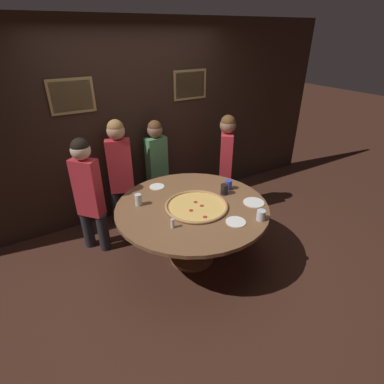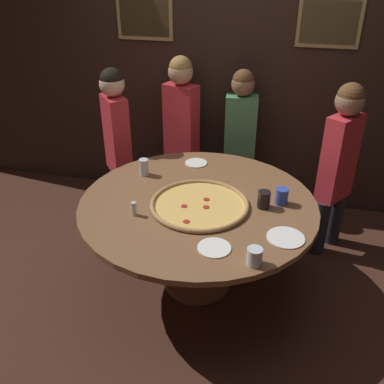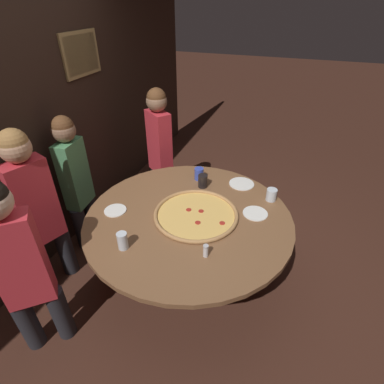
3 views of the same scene
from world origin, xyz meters
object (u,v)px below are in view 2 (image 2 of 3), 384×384
white_plate_near_front (214,248)px  diner_side_right (117,138)px  condiment_shaker (134,209)px  dining_table (198,216)px  drink_cup_front_edge (255,257)px  drink_cup_far_left (144,167)px  diner_side_left (339,162)px  white_plate_far_back (286,238)px  diner_far_right (181,126)px  drink_cup_centre_back (264,199)px  diner_centre_back (240,134)px  white_plate_right_side (196,163)px  drink_cup_by_shaker (282,196)px  giant_pizza (200,204)px

white_plate_near_front → diner_side_right: (-1.12, 1.30, 0.07)m
condiment_shaker → white_plate_near_front: bearing=-22.2°
dining_table → drink_cup_front_edge: (0.45, -0.60, 0.17)m
drink_cup_far_left → diner_side_left: 1.53m
white_plate_far_back → diner_side_left: (0.36, 1.01, 0.08)m
diner_far_right → condiment_shaker: bearing=110.9°
drink_cup_centre_back → dining_table: bearing=-176.5°
drink_cup_far_left → diner_centre_back: size_ratio=0.09×
white_plate_right_side → drink_cup_front_edge: bearing=-63.3°
dining_table → diner_side_left: 1.23m
dining_table → drink_cup_by_shaker: bearing=10.4°
condiment_shaker → white_plate_right_side: bearing=74.8°
white_plate_near_front → diner_far_right: (-0.62, 1.64, 0.10)m
giant_pizza → diner_side_left: size_ratio=0.47×
dining_table → drink_cup_centre_back: bearing=3.5°
drink_cup_centre_back → diner_side_left: diner_side_left is taller
giant_pizza → diner_far_right: 1.27m
diner_centre_back → diner_far_right: bearing=-0.1°
drink_cup_centre_back → white_plate_near_front: (-0.24, -0.53, -0.06)m
giant_pizza → white_plate_far_back: giant_pizza is taller
diner_far_right → drink_cup_by_shaker: bearing=153.0°
giant_pizza → drink_cup_far_left: drink_cup_far_left is taller
white_plate_far_back → diner_far_right: bearing=125.4°
drink_cup_by_shaker → condiment_shaker: size_ratio=1.20×
giant_pizza → diner_side_left: 1.23m
white_plate_right_side → diner_far_right: size_ratio=0.12×
condiment_shaker → diner_far_right: 1.41m
dining_table → drink_cup_centre_back: drink_cup_centre_back is taller
white_plate_near_front → giant_pizza: bearing=112.5°
giant_pizza → drink_cup_centre_back: bearing=11.0°
dining_table → diner_far_right: 1.23m
drink_cup_front_edge → drink_cup_by_shaker: (0.12, 0.70, 0.01)m
diner_side_left → diner_centre_back: bearing=-84.5°
drink_cup_centre_back → diner_centre_back: (-0.31, 1.18, -0.02)m
drink_cup_far_left → drink_cup_front_edge: bearing=-43.5°
diner_far_right → diner_centre_back: (0.55, 0.06, -0.06)m
drink_cup_centre_back → diner_centre_back: size_ratio=0.09×
condiment_shaker → diner_far_right: diner_far_right is taller
white_plate_right_side → diner_side_left: size_ratio=0.13×
giant_pizza → white_plate_right_side: 0.67m
drink_cup_front_edge → white_plate_near_front: size_ratio=0.52×
white_plate_near_front → diner_side_left: (0.77, 1.21, 0.08)m
white_plate_far_back → diner_centre_back: bearing=107.6°
drink_cup_by_shaker → drink_cup_centre_back: bearing=-146.9°
drink_cup_far_left → diner_side_right: size_ratio=0.09×
condiment_shaker → diner_centre_back: 1.56m
white_plate_far_back → diner_far_right: 1.77m
drink_cup_front_edge → condiment_shaker: size_ratio=1.09×
drink_cup_by_shaker → white_plate_near_front: drink_cup_by_shaker is taller
diner_side_right → condiment_shaker: bearing=165.8°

